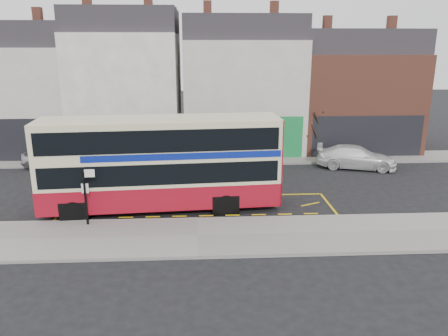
{
  "coord_description": "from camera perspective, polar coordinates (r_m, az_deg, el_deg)",
  "views": [
    {
      "loc": [
        0.23,
        -20.04,
        8.3
      ],
      "look_at": [
        1.39,
        2.0,
        1.97
      ],
      "focal_mm": 35.0,
      "sensor_mm": 36.0,
      "label": 1
    }
  ],
  "objects": [
    {
      "name": "bus_stop_post",
      "position": [
        20.96,
        -17.55,
        -2.78
      ],
      "size": [
        0.69,
        0.12,
        2.76
      ],
      "rotation": [
        0.0,
        0.0,
        0.04
      ],
      "color": "black",
      "rests_on": "pavement"
    },
    {
      "name": "street_tree_right",
      "position": [
        33.03,
        11.65,
        6.59
      ],
      "size": [
        2.1,
        2.1,
        4.54
      ],
      "color": "black",
      "rests_on": "ground"
    },
    {
      "name": "pavement",
      "position": [
        19.56,
        -3.45,
        -8.9
      ],
      "size": [
        40.0,
        4.0,
        0.15
      ],
      "primitive_type": "cube",
      "color": "gray",
      "rests_on": "ground"
    },
    {
      "name": "terrace_green_shop",
      "position": [
        35.33,
        2.35,
        10.74
      ],
      "size": [
        9.0,
        8.01,
        11.3
      ],
      "color": "beige",
      "rests_on": "ground"
    },
    {
      "name": "terrace_left",
      "position": [
        35.62,
        -12.48,
        10.83
      ],
      "size": [
        8.0,
        8.01,
        11.8
      ],
      "color": "white",
      "rests_on": "ground"
    },
    {
      "name": "terrace_far_left",
      "position": [
        37.78,
        -24.65,
        9.29
      ],
      "size": [
        8.0,
        8.01,
        10.8
      ],
      "color": "beige",
      "rests_on": "ground"
    },
    {
      "name": "kerb",
      "position": [
        21.32,
        -3.42,
        -6.73
      ],
      "size": [
        40.0,
        0.15,
        0.15
      ],
      "primitive_type": "cube",
      "color": "gray",
      "rests_on": "ground"
    },
    {
      "name": "car_silver",
      "position": [
        32.05,
        -21.06,
        1.3
      ],
      "size": [
        4.7,
        2.49,
        1.52
      ],
      "primitive_type": "imported",
      "rotation": [
        0.0,
        0.0,
        1.41
      ],
      "color": "#B6B5BA",
      "rests_on": "ground"
    },
    {
      "name": "double_decker_bus",
      "position": [
        22.24,
        -8.11,
        0.72
      ],
      "size": [
        12.08,
        3.62,
        4.76
      ],
      "rotation": [
        0.0,
        0.0,
        0.07
      ],
      "color": "beige",
      "rests_on": "ground"
    },
    {
      "name": "car_white",
      "position": [
        31.29,
        16.88,
        1.37
      ],
      "size": [
        5.69,
        3.51,
        1.54
      ],
      "primitive_type": "imported",
      "rotation": [
        0.0,
        0.0,
        1.3
      ],
      "color": "white",
      "rests_on": "ground"
    },
    {
      "name": "road_markings",
      "position": [
        23.18,
        -3.39,
        -5.0
      ],
      "size": [
        14.0,
        3.4,
        0.01
      ],
      "primitive_type": null,
      "color": "yellow",
      "rests_on": "ground"
    },
    {
      "name": "ground",
      "position": [
        21.69,
        -3.41,
        -6.53
      ],
      "size": [
        120.0,
        120.0,
        0.0
      ],
      "primitive_type": "plane",
      "color": "black",
      "rests_on": "ground"
    },
    {
      "name": "car_grey",
      "position": [
        29.9,
        -0.77,
        1.21
      ],
      "size": [
        4.32,
        2.72,
        1.34
      ],
      "primitive_type": "imported",
      "rotation": [
        0.0,
        0.0,
        1.23
      ],
      "color": "#474C50",
      "rests_on": "ground"
    },
    {
      "name": "far_pavement",
      "position": [
        32.11,
        -3.32,
        1.13
      ],
      "size": [
        50.0,
        3.0,
        0.15
      ],
      "primitive_type": "cube",
      "color": "gray",
      "rests_on": "ground"
    },
    {
      "name": "terrace_right",
      "position": [
        37.3,
        16.45,
        9.62
      ],
      "size": [
        9.0,
        8.01,
        10.3
      ],
      "color": "brown",
      "rests_on": "ground"
    }
  ]
}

